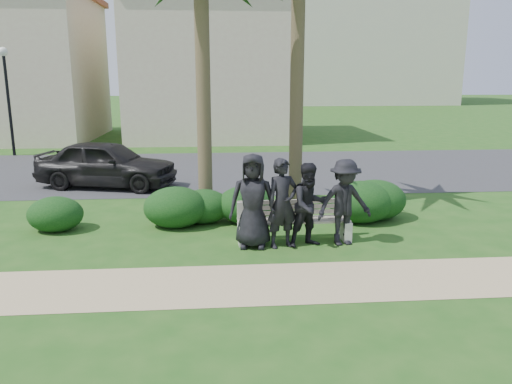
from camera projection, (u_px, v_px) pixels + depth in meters
ground at (258, 245)px, 9.51m from camera, size 160.00×160.00×0.00m
footpath at (268, 283)px, 7.77m from camera, size 30.00×1.60×0.01m
asphalt_street at (238, 170)px, 17.28m from camera, size 160.00×8.00×0.01m
stucco_bldg_right at (210, 67)px, 26.09m from camera, size 8.40×8.40×7.30m
street_lamp at (6, 82)px, 19.79m from camera, size 0.36×0.36×4.29m
park_bench at (294, 224)px, 9.71m from camera, size 2.20×0.56×0.76m
man_a at (253, 201)px, 9.25m from camera, size 0.94×0.69×1.78m
man_b at (282, 203)px, 9.26m from camera, size 0.71×0.58×1.69m
man_c at (310, 205)px, 9.31m from camera, size 0.93×0.82×1.60m
man_d at (344, 202)px, 9.40m from camera, size 1.15×0.78×1.65m
hedge_a at (55, 213)px, 10.37m from camera, size 1.14×0.94×0.74m
hedge_b at (175, 206)px, 10.66m from camera, size 1.36×1.12×0.89m
hedge_c at (204, 205)px, 10.97m from camera, size 1.16×0.96×0.76m
hedge_d at (246, 203)px, 10.97m from camera, size 1.29×1.06×0.84m
hedge_e at (361, 201)px, 11.01m from camera, size 1.44×1.19×0.94m
hedge_f at (375, 199)px, 11.23m from camera, size 1.41×1.16×0.92m
car_a at (107, 164)px, 14.43m from camera, size 4.28×2.56×1.37m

